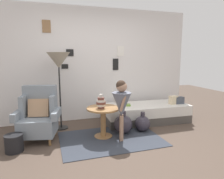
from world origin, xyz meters
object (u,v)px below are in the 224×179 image
object	(u,v)px
floor_lamp	(59,62)
book_on_daybed	(126,105)
daybed	(146,113)
vase_striped	(101,103)
demijohn_near	(123,124)
magazine_basket	(14,143)
side_table	(103,116)
armchair	(39,116)
person_child	(122,103)
demijohn_far	(143,123)

from	to	relation	value
floor_lamp	book_on_daybed	size ratio (longest dim) A/B	7.16
daybed	vase_striped	distance (m)	1.47
demijohn_near	magazine_basket	distance (m)	1.93
side_table	book_on_daybed	xyz separation A→B (m)	(0.69, 0.63, 0.01)
magazine_basket	armchair	bearing A→B (deg)	47.57
demijohn_near	floor_lamp	bearing A→B (deg)	149.65
side_table	magazine_basket	xyz separation A→B (m)	(-1.51, -0.15, -0.27)
floor_lamp	person_child	xyz separation A→B (m)	(0.99, -0.96, -0.68)
side_table	floor_lamp	size ratio (longest dim) A/B	0.39
daybed	demijohn_near	bearing A→B (deg)	-145.28
vase_striped	demijohn_far	xyz separation A→B (m)	(0.88, 0.08, -0.51)
book_on_daybed	magazine_basket	bearing A→B (deg)	-160.51
floor_lamp	armchair	bearing A→B (deg)	-132.50
demijohn_far	armchair	bearing A→B (deg)	173.62
daybed	demijohn_near	distance (m)	0.94
armchair	demijohn_far	bearing A→B (deg)	-6.38
daybed	book_on_daybed	xyz separation A→B (m)	(-0.50, 0.04, 0.22)
book_on_daybed	magazine_basket	xyz separation A→B (m)	(-2.20, -0.78, -0.28)
magazine_basket	vase_striped	bearing A→B (deg)	4.31
armchair	demijohn_far	distance (m)	1.99
person_child	demijohn_far	bearing A→B (deg)	27.27
vase_striped	person_child	world-z (taller)	person_child
demijohn_far	book_on_daybed	bearing A→B (deg)	103.31
armchair	demijohn_far	world-z (taller)	armchair
daybed	person_child	bearing A→B (deg)	-137.87
vase_striped	person_child	xyz separation A→B (m)	(0.32, -0.21, 0.02)
daybed	magazine_basket	size ratio (longest dim) A/B	6.92
vase_striped	floor_lamp	size ratio (longest dim) A/B	0.17
vase_striped	magazine_basket	size ratio (longest dim) A/B	0.93
vase_striped	demijohn_near	world-z (taller)	vase_striped
floor_lamp	person_child	size ratio (longest dim) A/B	1.44
armchair	person_child	world-z (taller)	person_child
book_on_daybed	demijohn_far	world-z (taller)	book_on_daybed
armchair	side_table	xyz separation A→B (m)	(1.13, -0.26, -0.03)
demijohn_far	magazine_basket	bearing A→B (deg)	-175.30
vase_striped	daybed	bearing A→B (deg)	26.79
person_child	book_on_daybed	distance (m)	1.01
daybed	vase_striped	size ratio (longest dim) A/B	7.44
side_table	magazine_basket	world-z (taller)	side_table
side_table	vase_striped	distance (m)	0.27
book_on_daybed	armchair	bearing A→B (deg)	-168.63
daybed	armchair	bearing A→B (deg)	-172.03
armchair	daybed	world-z (taller)	armchair
book_on_daybed	demijohn_near	xyz separation A→B (m)	(-0.28, -0.58, -0.23)
demijohn_near	demijohn_far	size ratio (longest dim) A/B	1.13
demijohn_near	side_table	bearing A→B (deg)	-173.48
floor_lamp	person_child	bearing A→B (deg)	-44.28
person_child	vase_striped	bearing A→B (deg)	146.81
side_table	person_child	distance (m)	0.46
armchair	daybed	xyz separation A→B (m)	(2.32, 0.32, -0.24)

